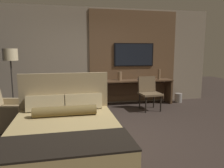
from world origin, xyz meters
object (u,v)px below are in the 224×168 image
Objects in this scene: desk at (135,87)px; armchair_by_window at (7,115)px; floor_lamp at (11,60)px; vase_short at (120,76)px; waste_bin at (178,98)px; vase_tall at (159,74)px; tv at (134,55)px; desk_chair at (149,90)px; bed at (66,136)px; book at (142,79)px.

desk is 3.53m from armchair_by_window.
desk is 3.44m from floor_lamp.
desk is at bearing -0.41° from vase_short.
armchair_by_window is at bearing -164.95° from waste_bin.
desk is 7.07× the size of vase_tall.
tv is at bearing 167.62° from waste_bin.
vase_short is (2.77, 1.35, 0.60)m from armchair_by_window.
bed is at bearing -138.57° from desk_chair.
waste_bin is (1.84, -0.11, -0.71)m from vase_short.
bed is 1.95m from armchair_by_window.
vase_short is (-0.64, 0.67, 0.32)m from desk_chair.
book is (3.42, 1.29, 0.49)m from armchair_by_window.
armchair_by_window is at bearing 128.06° from bed.
armchair_by_window is 0.60× the size of floor_lamp.
vase_tall is 1.20m from vase_short.
waste_bin is at bearing 21.21° from desk_chair.
book is (-0.55, 0.01, -0.14)m from vase_tall.
bed is at bearing -140.83° from waste_bin.
vase_tall is at bearing 45.58° from bed.
tv reaches higher than vase_tall.
waste_bin is at bearing -3.96° from vase_tall.
waste_bin is at bearing -63.01° from armchair_by_window.
desk_chair is at bearing -132.77° from vase_tall.
book is 1.34m from waste_bin.
desk reaches higher than waste_bin.
floor_lamp is at bearing -173.23° from vase_tall.
vase_short is 0.96× the size of book.
floor_lamp is (-3.44, 0.13, 0.84)m from desk_chair.
desk_chair is at bearing -66.76° from armchair_by_window.
bed reaches higher than vase_tall.
tv is at bearing 56.31° from bed.
vase_tall is at bearing -2.98° from vase_short.
armchair_by_window is at bearing -157.57° from desk.
vase_tall is 1.25× the size of vase_short.
vase_short is at bearing 61.51° from bed.
desk is at bearing 54.56° from bed.
tv is at bearing 12.51° from floor_lamp.
vase_tall is 1.20× the size of book.
vase_short is (1.57, 2.89, 0.55)m from bed.
tv is at bearing 124.02° from book.
desk is 7.71× the size of waste_bin.
floor_lamp is 6.69× the size of vase_short.
armchair_by_window is at bearing -154.06° from vase_short.
waste_bin is at bearing -4.36° from desk.
desk is at bearing 175.64° from waste_bin.
vase_tall reaches higher than waste_bin.
vase_tall is (2.77, 2.82, 0.58)m from bed.
floor_lamp reaches higher than armchair_by_window.
desk_chair is 3.49× the size of book.
floor_lamp is at bearing -172.08° from book.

